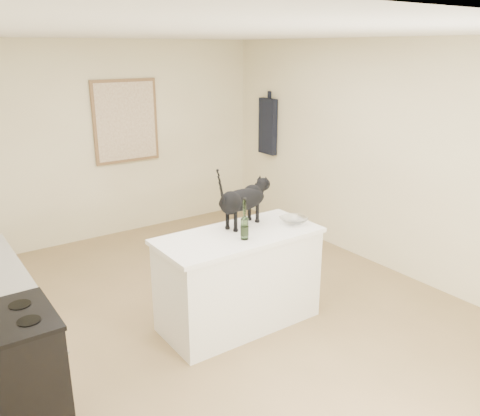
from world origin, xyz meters
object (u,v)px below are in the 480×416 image
at_px(stove, 11,385).
at_px(wine_bottle, 245,221).
at_px(black_cat, 242,203).
at_px(glass_bowl, 294,221).

height_order(stove, wine_bottle, wine_bottle).
bearing_deg(stove, wine_bottle, 7.41).
height_order(black_cat, glass_bowl, black_cat).
bearing_deg(stove, glass_bowl, 6.96).
distance_m(stove, black_cat, 2.36).
bearing_deg(wine_bottle, glass_bowl, 5.46).
bearing_deg(glass_bowl, wine_bottle, -174.54).
xyz_separation_m(stove, wine_bottle, (2.02, 0.26, 0.61)).
relative_size(stove, glass_bowl, 3.66).
relative_size(black_cat, wine_bottle, 1.98).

